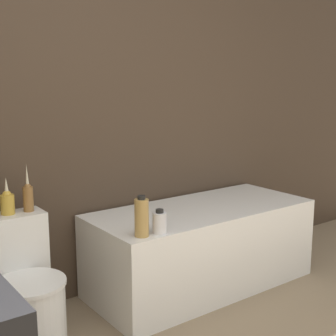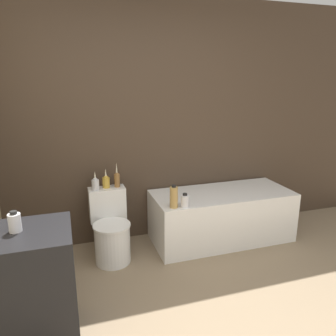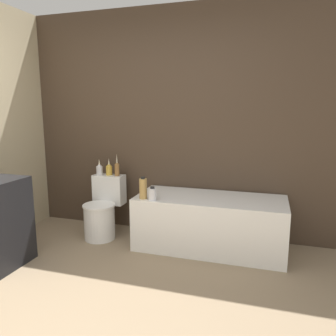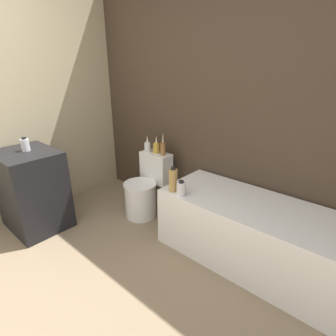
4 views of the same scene
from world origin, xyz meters
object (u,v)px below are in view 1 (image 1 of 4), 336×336
object	(u,v)px
bathtub	(201,246)
shampoo_bottle_short	(160,222)
vase_silver	(7,202)
shampoo_bottle_tall	(142,217)
vase_bronze	(28,196)
toilet	(25,294)

from	to	relation	value
bathtub	shampoo_bottle_short	distance (m)	0.70
vase_silver	shampoo_bottle_tall	world-z (taller)	vase_silver
vase_bronze	shampoo_bottle_tall	bearing A→B (deg)	-39.47
shampoo_bottle_tall	shampoo_bottle_short	xyz separation A→B (m)	(0.11, -0.02, -0.04)
bathtub	shampoo_bottle_short	world-z (taller)	shampoo_bottle_short
bathtub	shampoo_bottle_short	bearing A→B (deg)	-153.56
vase_silver	vase_bronze	bearing A→B (deg)	-6.15
shampoo_bottle_short	vase_silver	bearing A→B (deg)	148.59
vase_bronze	vase_silver	bearing A→B (deg)	173.85
vase_silver	bathtub	bearing A→B (deg)	-7.11
bathtub	toilet	xyz separation A→B (m)	(-1.25, -0.04, 0.02)
shampoo_bottle_tall	vase_silver	bearing A→B (deg)	145.40
bathtub	shampoo_bottle_tall	distance (m)	0.80
toilet	shampoo_bottle_tall	world-z (taller)	shampoo_bottle_tall
vase_silver	vase_bronze	size ratio (longest dim) A/B	0.77
vase_silver	shampoo_bottle_tall	distance (m)	0.73
toilet	shampoo_bottle_short	bearing A→B (deg)	-18.61
vase_silver	shampoo_bottle_short	world-z (taller)	vase_silver
bathtub	vase_silver	bearing A→B (deg)	172.89
vase_silver	shampoo_bottle_tall	xyz separation A→B (m)	(0.59, -0.41, -0.10)
vase_bronze	shampoo_bottle_short	size ratio (longest dim) A/B	1.89
bathtub	vase_silver	world-z (taller)	vase_silver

